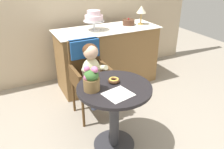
% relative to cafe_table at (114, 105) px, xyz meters
% --- Properties ---
extents(ground_plane, '(8.00, 8.00, 0.00)m').
position_rel_cafe_table_xyz_m(ground_plane, '(0.00, 0.00, -0.51)').
color(ground_plane, gray).
extents(cafe_table, '(0.72, 0.72, 0.72)m').
position_rel_cafe_table_xyz_m(cafe_table, '(0.00, 0.00, 0.00)').
color(cafe_table, black).
rests_on(cafe_table, ground).
extents(wicker_chair, '(0.42, 0.45, 0.95)m').
position_rel_cafe_table_xyz_m(wicker_chair, '(-0.00, 0.71, 0.13)').
color(wicker_chair, brown).
rests_on(wicker_chair, ground).
extents(seated_child, '(0.27, 0.32, 0.73)m').
position_rel_cafe_table_xyz_m(seated_child, '(-0.00, 0.55, 0.17)').
color(seated_child, beige).
rests_on(seated_child, ground).
extents(paper_napkin, '(0.28, 0.26, 0.00)m').
position_rel_cafe_table_xyz_m(paper_napkin, '(-0.03, -0.14, 0.21)').
color(paper_napkin, white).
rests_on(paper_napkin, cafe_table).
extents(donut_front, '(0.12, 0.12, 0.04)m').
position_rel_cafe_table_xyz_m(donut_front, '(0.04, 0.08, 0.23)').
color(donut_front, '#4C2D19').
rests_on(donut_front, cafe_table).
extents(flower_vase, '(0.15, 0.15, 0.24)m').
position_rel_cafe_table_xyz_m(flower_vase, '(-0.21, 0.04, 0.32)').
color(flower_vase, brown).
rests_on(flower_vase, cafe_table).
extents(display_counter, '(1.56, 0.62, 0.90)m').
position_rel_cafe_table_xyz_m(display_counter, '(0.55, 1.30, -0.05)').
color(display_counter, olive).
rests_on(display_counter, ground).
extents(tiered_cake_stand, '(0.30, 0.30, 0.28)m').
position_rel_cafe_table_xyz_m(tiered_cake_stand, '(0.34, 1.30, 0.57)').
color(tiered_cake_stand, silver).
rests_on(tiered_cake_stand, display_counter).
extents(round_layer_cake, '(0.18, 0.18, 0.11)m').
position_rel_cafe_table_xyz_m(round_layer_cake, '(0.94, 1.35, 0.43)').
color(round_layer_cake, '#4C2D1E').
rests_on(round_layer_cake, display_counter).
extents(table_lamp, '(0.15, 0.15, 0.28)m').
position_rel_cafe_table_xyz_m(table_lamp, '(1.12, 1.29, 0.61)').
color(table_lamp, '#B28C47').
rests_on(table_lamp, display_counter).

